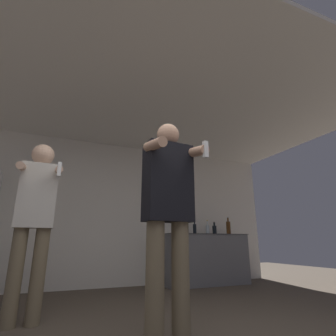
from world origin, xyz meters
name	(u,v)px	position (x,y,z in m)	size (l,w,h in m)	color
wall_back	(98,211)	(0.00, 3.42, 1.27)	(7.00, 0.06, 2.55)	silver
ceiling_slab	(125,99)	(0.00, 1.70, 2.57)	(7.00, 3.91, 0.05)	silver
counter	(204,259)	(1.94, 3.09, 0.45)	(1.61, 0.64, 0.89)	slate
bottle_tall_gin	(214,229)	(2.17, 3.05, 0.98)	(0.08, 0.08, 0.23)	black
bottle_amber_bourbon	(207,229)	(2.01, 3.05, 0.98)	(0.07, 0.07, 0.26)	silver
bottle_short_whiskey	(195,228)	(1.73, 3.05, 0.99)	(0.06, 0.06, 0.28)	black
bottle_clear_vodka	(228,227)	(2.49, 3.05, 1.02)	(0.08, 0.08, 0.35)	#563314
person_woman_foreground	(168,210)	(0.18, 0.61, 0.99)	(0.49, 0.44, 1.77)	#75664C
person_man_side	(35,214)	(-0.87, 1.56, 1.00)	(0.42, 0.42, 1.75)	#75664C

